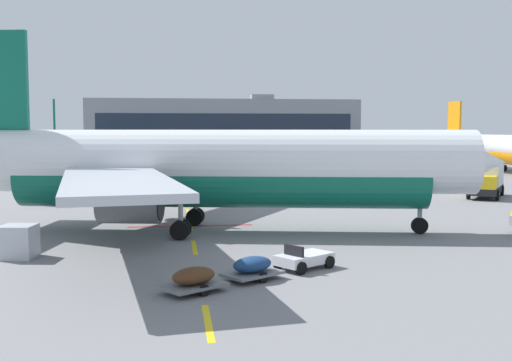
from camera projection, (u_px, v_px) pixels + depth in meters
ground at (411, 193)px, 60.70m from camera, size 400.00×400.00×0.00m
apron_paint_markings at (185, 198)px, 56.15m from camera, size 8.00×97.50×0.01m
airliner_foreground at (211, 167)px, 37.46m from camera, size 34.67×33.98×12.20m
airliner_far_center at (494, 148)px, 89.40m from camera, size 30.22×30.38×10.66m
airliner_far_right at (55, 145)px, 105.95m from camera, size 29.87×30.43×10.70m
catering_truck at (486, 179)px, 56.79m from camera, size 5.92×7.14×3.14m
fuel_service_truck at (65, 182)px, 54.25m from camera, size 4.11×7.38×3.14m
baggage_train at (253, 267)px, 25.71m from camera, size 7.92×6.06×1.14m
uld_cargo_container at (18, 242)px, 30.10m from camera, size 1.81×1.78×1.60m
terminal_satellite at (223, 126)px, 167.52m from camera, size 70.60×20.26×15.48m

